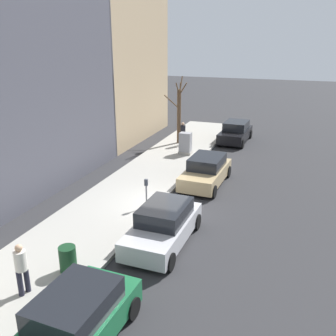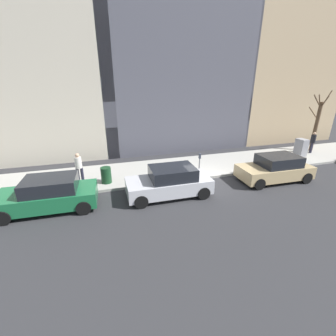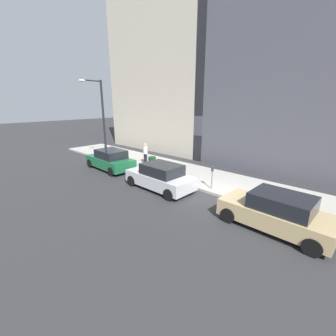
# 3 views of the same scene
# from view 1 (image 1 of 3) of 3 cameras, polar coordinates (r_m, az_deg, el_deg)

# --- Properties ---
(ground_plane) EXTENTS (120.00, 120.00, 0.00)m
(ground_plane) POSITION_cam_1_polar(r_m,az_deg,el_deg) (17.40, -1.26, -5.98)
(ground_plane) COLOR #2B2B2D
(sidewalk) EXTENTS (4.00, 36.00, 0.15)m
(sidewalk) POSITION_cam_1_polar(r_m,az_deg,el_deg) (18.13, -7.18, -4.80)
(sidewalk) COLOR #9E9B93
(sidewalk) RESTS_ON ground
(parked_car_black) EXTENTS (2.06, 4.26, 1.52)m
(parked_car_black) POSITION_cam_1_polar(r_m,az_deg,el_deg) (28.58, 10.24, 5.40)
(parked_car_black) COLOR black
(parked_car_black) RESTS_ON ground
(parked_car_tan) EXTENTS (2.03, 4.25, 1.52)m
(parked_car_tan) POSITION_cam_1_polar(r_m,az_deg,el_deg) (19.90, 5.82, -0.48)
(parked_car_tan) COLOR tan
(parked_car_tan) RESTS_ON ground
(parked_car_silver) EXTENTS (1.97, 4.22, 1.52)m
(parked_car_silver) POSITION_cam_1_polar(r_m,az_deg,el_deg) (14.24, -0.67, -8.71)
(parked_car_silver) COLOR #B7B7BC
(parked_car_silver) RESTS_ON ground
(parked_car_green) EXTENTS (2.05, 4.26, 1.52)m
(parked_car_green) POSITION_cam_1_polar(r_m,az_deg,el_deg) (10.27, -14.28, -22.02)
(parked_car_green) COLOR #196038
(parked_car_green) RESTS_ON ground
(parking_meter) EXTENTS (0.14, 0.10, 1.35)m
(parking_meter) POSITION_cam_1_polar(r_m,az_deg,el_deg) (16.75, -3.33, -3.39)
(parking_meter) COLOR slate
(parking_meter) RESTS_ON sidewalk
(utility_box) EXTENTS (0.83, 0.61, 1.43)m
(utility_box) POSITION_cam_1_polar(r_m,az_deg,el_deg) (24.60, 2.67, 3.73)
(utility_box) COLOR #A8A399
(utility_box) RESTS_ON sidewalk
(bare_tree) EXTENTS (1.84, 1.91, 4.70)m
(bare_tree) POSITION_cam_1_polar(r_m,az_deg,el_deg) (26.98, 1.67, 8.32)
(bare_tree) COLOR brown
(bare_tree) RESTS_ON sidewalk
(trash_bin) EXTENTS (0.56, 0.56, 0.90)m
(trash_bin) POSITION_cam_1_polar(r_m,az_deg,el_deg) (12.93, -15.01, -13.29)
(trash_bin) COLOR #14381E
(trash_bin) RESTS_ON sidewalk
(pedestrian_near_meter) EXTENTS (0.36, 0.37, 1.66)m
(pedestrian_near_meter) POSITION_cam_1_polar(r_m,az_deg,el_deg) (26.58, 2.28, 5.44)
(pedestrian_near_meter) COLOR #1E1E2D
(pedestrian_near_meter) RESTS_ON sidewalk
(pedestrian_midblock) EXTENTS (0.36, 0.40, 1.66)m
(pedestrian_midblock) POSITION_cam_1_polar(r_m,az_deg,el_deg) (12.10, -21.45, -13.77)
(pedestrian_midblock) COLOR #1E1E2D
(pedestrian_midblock) RESTS_ON sidewalk
(office_tower_left) EXTENTS (9.81, 9.81, 19.22)m
(office_tower_left) POSITION_cam_1_polar(r_m,az_deg,el_deg) (30.52, -13.00, 22.90)
(office_tower_left) COLOR tan
(office_tower_left) RESTS_ON ground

